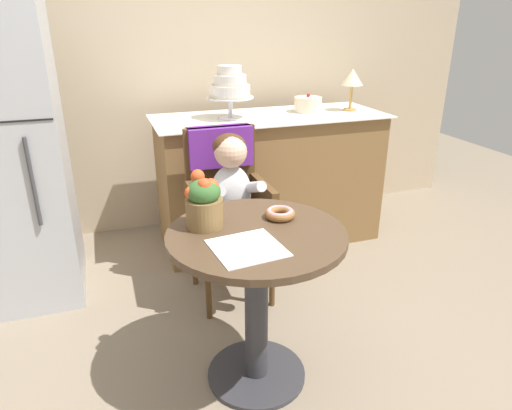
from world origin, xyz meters
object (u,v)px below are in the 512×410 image
Objects in this scene: tiered_cake_stand at (230,87)px; round_layer_cake at (308,104)px; seated_child at (233,189)px; donut_front at (280,213)px; wicker_chair at (225,186)px; cafe_table at (256,278)px; table_lamp at (352,79)px; flower_vase at (204,202)px.

tiered_cake_stand reaches higher than round_layer_cake.
seated_child is 0.52m from donut_front.
wicker_chair is 0.68m from donut_front.
tiered_cake_stand reaches higher than cafe_table.
table_lamp reaches higher than seated_child.
wicker_chair is 7.45× the size of donut_front.
round_layer_cake is (1.02, 1.23, 0.12)m from flower_vase.
cafe_table is at bearing -145.06° from donut_front.
table_lamp is at bearing 29.99° from wicker_chair.
tiered_cake_stand is 1.16× the size of table_lamp.
flower_vase is at bearing 176.37° from donut_front.
round_layer_cake reaches higher than cafe_table.
tiered_cake_stand is 0.59m from round_layer_cake.
seated_child is (0.08, 0.61, 0.17)m from cafe_table.
donut_front is 0.33m from flower_vase.
cafe_table is 0.75× the size of wicker_chair.
table_lamp reaches higher than round_layer_cake.
tiered_cake_stand is at bearing -175.67° from round_layer_cake.
flower_vase is 1.20× the size of round_layer_cake.
cafe_table is 0.99× the size of seated_child.
table_lamp is (0.87, -0.01, 0.02)m from tiered_cake_stand.
seated_child is 0.83m from tiered_cake_stand.
cafe_table is 2.53× the size of table_lamp.
seated_child is 3.21× the size of flower_vase.
round_layer_cake is at bearing 60.58° from donut_front.
tiered_cake_stand is (0.14, 1.20, 0.36)m from donut_front.
donut_front is at bearing -130.08° from table_lamp.
flower_vase is at bearing 146.90° from cafe_table.
wicker_chair is 1.00m from round_layer_cake.
round_layer_cake reaches higher than flower_vase.
table_lamp is at bearing -0.88° from tiered_cake_stand.
wicker_chair reaches higher than donut_front.
seated_child is at bearing -86.18° from wicker_chair.
round_layer_cake is at bearing 4.33° from tiered_cake_stand.
flower_vase is 1.79m from table_lamp.
flower_vase is at bearing -138.45° from table_lamp.
seated_child is 3.84× the size of round_layer_cake.
round_layer_cake is 0.35m from table_lamp.
table_lamp is at bearing 32.56° from seated_child.
wicker_chair is 5.05× the size of round_layer_cake.
donut_front is (0.06, -0.67, 0.10)m from wicker_chair.
donut_front is at bearing -3.63° from flower_vase.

